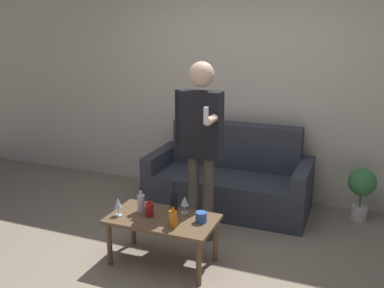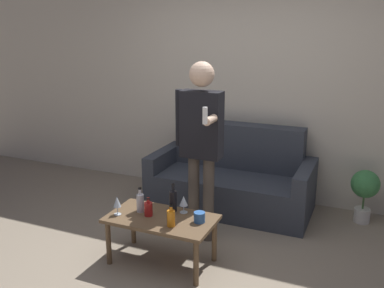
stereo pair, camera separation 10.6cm
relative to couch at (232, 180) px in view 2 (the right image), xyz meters
name	(u,v)px [view 2 (the right image)]	position (x,y,z in m)	size (l,w,h in m)	color
ground_plane	(173,276)	(0.01, -1.53, -0.31)	(16.00, 16.00, 0.00)	gray
wall_back	(247,82)	(0.01, 0.44, 1.04)	(8.00, 0.06, 2.70)	beige
couch	(232,180)	(0.00, 0.00, 0.00)	(1.75, 0.81, 0.90)	#383D47
coffee_table	(161,223)	(-0.17, -1.37, 0.05)	(0.90, 0.50, 0.42)	brown
bottle_orange	(148,209)	(-0.28, -1.39, 0.17)	(0.07, 0.07, 0.16)	#B21E1E
bottle_green	(140,202)	(-0.39, -1.34, 0.19)	(0.06, 0.06, 0.22)	silver
bottle_dark	(171,218)	(-0.02, -1.49, 0.18)	(0.07, 0.07, 0.18)	orange
bottle_yellow	(173,200)	(-0.13, -1.22, 0.21)	(0.06, 0.06, 0.25)	black
wine_glass_near	(117,202)	(-0.53, -1.47, 0.22)	(0.07, 0.07, 0.16)	silver
wine_glass_far	(184,201)	(-0.04, -1.21, 0.21)	(0.07, 0.07, 0.15)	silver
cup_on_table	(199,217)	(0.16, -1.33, 0.15)	(0.09, 0.09, 0.09)	#3366B2
person_standing_front	(201,136)	(-0.04, -0.83, 0.69)	(0.44, 0.42, 1.67)	brown
potted_plant	(365,189)	(1.37, 0.15, 0.06)	(0.28, 0.28, 0.56)	silver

